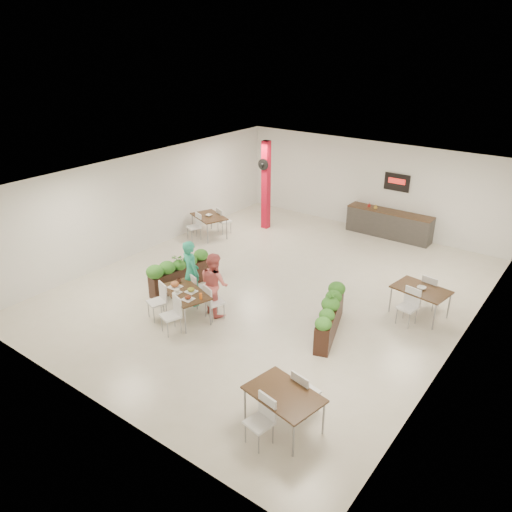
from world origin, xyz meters
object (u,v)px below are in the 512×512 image
Objects in this scene: diner_woman at (214,284)px; planter_right at (330,314)px; red_column at (266,184)px; side_table_c at (284,398)px; diner_man at (191,273)px; planter_left at (179,271)px; side_table_a at (209,219)px; service_counter at (389,223)px; side_table_b at (421,293)px; main_table at (185,296)px.

planter_right is at bearing -143.57° from diner_woman.
diner_woman is (2.55, -5.79, -0.82)m from red_column.
diner_woman reaches higher than planter_right.
diner_woman is 4.39m from side_table_c.
diner_man reaches higher than planter_left.
red_column is 6.10m from diner_man.
side_table_a is (-1.97, 3.49, 0.12)m from planter_left.
service_counter is 1.80× the size of side_table_b.
side_table_a is (-2.85, 3.92, -0.26)m from diner_man.
planter_right is 1.23× the size of side_table_b.
diner_woman is (0.80, 0.00, -0.07)m from diner_man.
side_table_a is (-5.10, -3.74, 0.15)m from service_counter.
side_table_c is at bearing -22.82° from main_table.
main_table is at bearing -40.52° from planter_left.
diner_woman is 2.98m from planter_right.
side_table_b is at bearing 56.08° from planter_right.
diner_man is at bearing -32.48° from side_table_a.
planter_left is at bearing -6.87° from diner_man.
planter_right is at bearing -147.18° from diner_man.
planter_left is 4.53m from planter_right.
red_column is 1.62× the size of planter_left.
main_table is 4.44m from side_table_c.
red_column is at bearing -53.88° from diner_man.
side_table_a is at bearing 150.14° from side_table_c.
planter_left is at bearing 139.48° from main_table.
side_table_c is at bearing -75.28° from planter_right.
main_table is at bearing -71.63° from red_column.
planter_right is at bearing -78.47° from service_counter.
planter_left is (-3.13, -7.22, 0.02)m from service_counter.
planter_right is (4.51, 0.44, 0.00)m from planter_left.
diner_man is 5.86m from side_table_b.
diner_man is 0.87× the size of planter_right.
side_table_c is at bearing -77.42° from service_counter.
side_table_b is (1.41, 2.10, 0.12)m from planter_right.
side_table_c is at bearing -27.62° from planter_left.
service_counter is 1.68× the size of diner_man.
diner_man is 1.09× the size of diner_woman.
service_counter is at bearing 57.73° from side_table_a.
diner_woman reaches higher than main_table.
diner_woman is 5.36m from side_table_a.
planter_left is (-1.27, 1.08, -0.12)m from main_table.
diner_man is at bearing -140.53° from side_table_b.
side_table_b is at bearing -59.11° from service_counter.
red_column is 1.92× the size of side_table_c.
side_table_c is at bearing -87.04° from side_table_b.
red_column reaches higher than service_counter.
planter_left is at bearing 163.15° from side_table_c.
service_counter reaches higher than side_table_a.
service_counter is 7.99m from diner_man.
planter_right is at bearing -42.42° from red_column.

